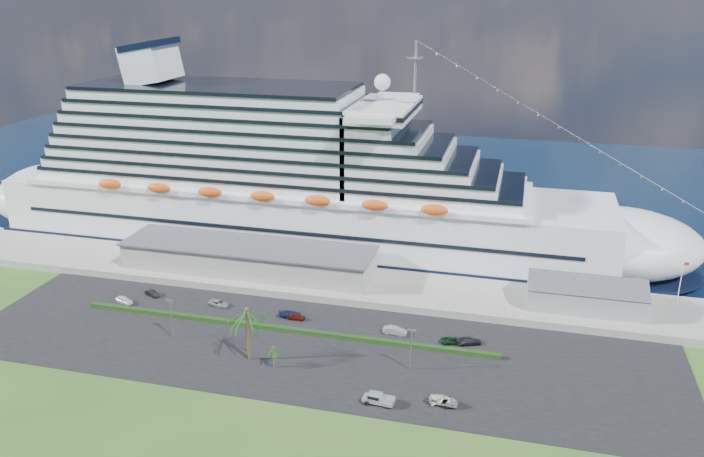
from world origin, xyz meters
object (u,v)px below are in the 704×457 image
(cruise_ship, at_px, (294,184))
(parked_car_3, at_px, (290,314))
(pickup_truck, at_px, (378,399))
(boat_trailer, at_px, (444,400))

(cruise_ship, xyz_separation_m, parked_car_3, (13.11, -41.71, -15.91))
(cruise_ship, relative_size, pickup_truck, 34.42)
(cruise_ship, bearing_deg, parked_car_3, -72.55)
(pickup_truck, height_order, boat_trailer, pickup_truck)
(parked_car_3, xyz_separation_m, boat_trailer, (35.79, -24.10, 0.45))
(pickup_truck, distance_m, boat_trailer, 11.03)
(boat_trailer, bearing_deg, cruise_ship, 126.62)
(parked_car_3, bearing_deg, boat_trailer, -142.09)
(pickup_truck, bearing_deg, parked_car_3, 133.51)
(cruise_ship, distance_m, parked_car_3, 46.52)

